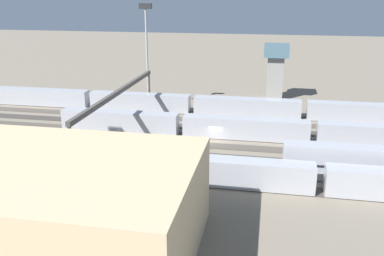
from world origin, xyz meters
TOP-DOWN VIEW (x-y plane):
  - ground_plane at (0.00, 0.00)m, footprint 400.00×400.00m
  - track_bed_0 at (0.00, -17.50)m, footprint 140.00×2.80m
  - track_bed_1 at (0.00, -12.50)m, footprint 140.00×2.80m
  - track_bed_2 at (0.00, -7.50)m, footprint 140.00×2.80m
  - track_bed_3 at (0.00, -2.50)m, footprint 140.00×2.80m
  - track_bed_4 at (0.00, 2.50)m, footprint 140.00×2.80m
  - track_bed_5 at (0.00, 7.50)m, footprint 140.00×2.80m
  - track_bed_6 at (0.00, 12.50)m, footprint 140.00×2.80m
  - track_bed_7 at (0.00, 17.50)m, footprint 140.00×2.80m
  - train_on_track_0 at (7.46, -17.50)m, footprint 95.60×3.00m
  - train_on_track_7 at (-4.50, 17.50)m, footprint 71.40×3.00m
  - train_on_track_3 at (-5.31, -2.50)m, footprint 71.40×3.00m
  - light_mast_2 at (18.33, -20.19)m, footprint 2.80×0.70m
  - signal_gantry at (17.92, 0.00)m, footprint 0.70×40.00m
  - control_tower at (-10.47, -34.48)m, footprint 6.00×6.00m

SIDE VIEW (x-z plane):
  - ground_plane at x=0.00m, z-range 0.00..0.00m
  - track_bed_0 at x=0.00m, z-range 0.00..0.12m
  - track_bed_1 at x=0.00m, z-range 0.00..0.12m
  - track_bed_2 at x=0.00m, z-range 0.00..0.12m
  - track_bed_3 at x=0.00m, z-range 0.00..0.12m
  - track_bed_4 at x=0.00m, z-range 0.00..0.12m
  - track_bed_5 at x=0.00m, z-range 0.00..0.12m
  - track_bed_6 at x=0.00m, z-range 0.00..0.12m
  - track_bed_7 at x=0.00m, z-range 0.00..0.12m
  - train_on_track_0 at x=7.46m, z-range 0.12..3.92m
  - train_on_track_7 at x=-4.50m, z-range 0.12..3.92m
  - train_on_track_3 at x=-5.31m, z-range 0.12..3.92m
  - signal_gantry at x=17.92m, z-range 3.33..12.13m
  - control_tower at x=-10.47m, z-range 1.15..14.77m
  - light_mast_2 at x=18.33m, z-range 3.54..27.00m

